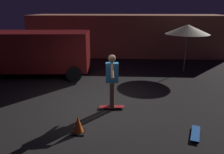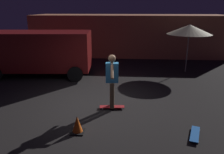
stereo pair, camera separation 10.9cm
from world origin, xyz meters
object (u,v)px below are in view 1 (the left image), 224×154
(skateboard_spare, at_px, (195,133))
(skater, at_px, (112,77))
(parked_van, at_px, (38,51))
(patio_umbrella, at_px, (188,29))
(traffic_cone, at_px, (78,125))
(skateboard_ridden, at_px, (112,107))

(skateboard_spare, bearing_deg, skater, 146.76)
(parked_van, xyz_separation_m, patio_umbrella, (6.95, 1.13, 0.91))
(parked_van, relative_size, traffic_cone, 10.29)
(parked_van, height_order, traffic_cone, parked_van)
(skateboard_ridden, relative_size, skater, 0.48)
(skater, height_order, traffic_cone, skater)
(parked_van, relative_size, skateboard_spare, 5.89)
(parked_van, distance_m, skateboard_ridden, 5.11)
(skateboard_ridden, height_order, skateboard_spare, same)
(skateboard_spare, relative_size, skater, 0.48)
(skateboard_ridden, height_order, traffic_cone, traffic_cone)
(patio_umbrella, height_order, traffic_cone, patio_umbrella)
(patio_umbrella, relative_size, skateboard_spare, 2.86)
(parked_van, xyz_separation_m, skateboard_spare, (5.80, -4.87, -1.11))
(skater, bearing_deg, parked_van, 136.41)
(parked_van, height_order, patio_umbrella, patio_umbrella)
(traffic_cone, bearing_deg, skateboard_spare, 0.92)
(skateboard_ridden, height_order, skater, skater)
(patio_umbrella, xyz_separation_m, skater, (-3.34, -4.57, -1.04))
(skateboard_spare, bearing_deg, traffic_cone, -179.08)
(skater, bearing_deg, patio_umbrella, 53.88)
(patio_umbrella, height_order, skateboard_spare, patio_umbrella)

